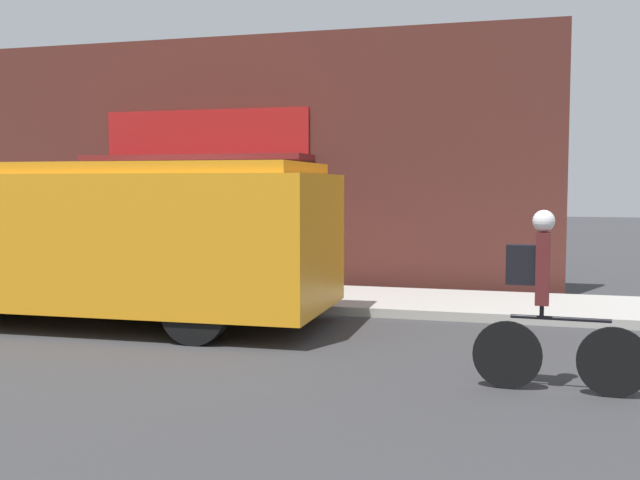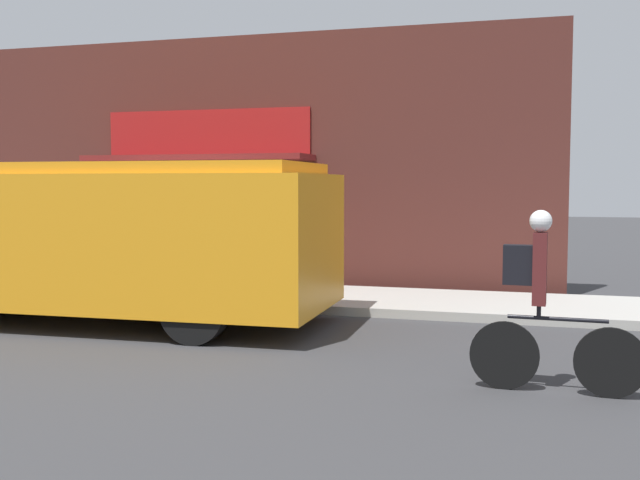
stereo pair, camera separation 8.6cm
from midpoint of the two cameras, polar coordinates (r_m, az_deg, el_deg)
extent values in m
plane|color=#38383A|center=(11.93, -13.16, -4.91)|extent=(70.00, 70.00, 0.00)
cube|color=#ADAAA3|center=(12.88, -10.74, -3.90)|extent=(28.00, 2.22, 0.13)
cube|color=#4C231E|center=(14.15, -8.03, 5.87)|extent=(12.67, 0.18, 4.57)
cube|color=maroon|center=(14.10, -8.44, 8.10)|extent=(4.00, 0.05, 0.84)
cube|color=maroon|center=(13.66, -9.21, 6.19)|extent=(4.20, 0.95, 0.10)
cube|color=orange|center=(10.34, -13.92, 0.07)|extent=(5.39, 2.46, 1.73)
cube|color=orange|center=(10.31, -14.02, 5.26)|extent=(4.96, 2.26, 0.15)
cube|color=red|center=(12.27, -16.83, 1.06)|extent=(0.04, 0.44, 0.44)
cylinder|color=black|center=(10.77, -5.00, -3.63)|extent=(0.81, 0.28, 0.80)
cylinder|color=black|center=(8.95, -9.26, -5.30)|extent=(0.81, 0.28, 0.80)
cylinder|color=black|center=(7.15, 21.59, -8.70)|extent=(0.63, 0.07, 0.63)
cylinder|color=black|center=(7.16, 14.20, -8.51)|extent=(0.63, 0.07, 0.63)
cylinder|color=black|center=(7.07, 17.96, -5.74)|extent=(0.87, 0.07, 0.04)
cylinder|color=black|center=(7.06, 16.67, -5.23)|extent=(0.04, 0.04, 0.12)
cube|color=#561E1E|center=(7.01, 16.74, -2.11)|extent=(0.13, 0.20, 0.65)
sphere|color=white|center=(6.98, 16.82, 1.40)|extent=(0.20, 0.20, 0.20)
cube|color=black|center=(7.02, 15.19, -1.83)|extent=(0.27, 0.15, 0.36)
cylinder|color=#2D5138|center=(13.33, -14.64, -1.53)|extent=(0.60, 0.60, 0.87)
cylinder|color=black|center=(13.29, -14.68, 0.42)|extent=(0.62, 0.62, 0.04)
camera|label=1|loc=(0.04, -89.76, 0.02)|focal=42.00mm
camera|label=2|loc=(0.04, 90.24, -0.02)|focal=42.00mm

